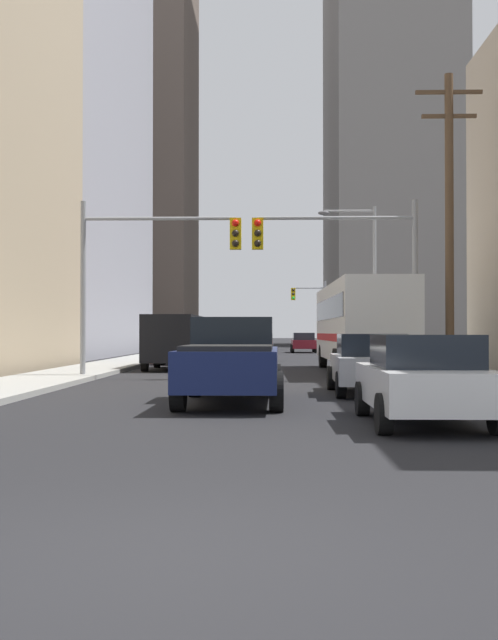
# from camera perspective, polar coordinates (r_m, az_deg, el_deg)

# --- Properties ---
(ground_plane) EXTENTS (400.00, 400.00, 0.00)m
(ground_plane) POSITION_cam_1_polar(r_m,az_deg,el_deg) (5.61, -5.89, -17.05)
(ground_plane) COLOR black
(sidewalk_left) EXTENTS (2.78, 160.00, 0.15)m
(sidewalk_left) POSITION_cam_1_polar(r_m,az_deg,el_deg) (55.82, -5.80, -2.44)
(sidewalk_left) COLOR #9E9E99
(sidewalk_left) RESTS_ON ground
(sidewalk_right) EXTENTS (2.78, 160.00, 0.15)m
(sidewalk_right) POSITION_cam_1_polar(r_m,az_deg,el_deg) (55.66, 7.34, -2.44)
(sidewalk_right) COLOR #9E9E99
(sidewalk_right) RESTS_ON ground
(city_bus) EXTENTS (2.68, 11.54, 3.40)m
(city_bus) POSITION_cam_1_polar(r_m,az_deg,el_deg) (30.09, 8.28, -0.21)
(city_bus) COLOR silver
(city_bus) RESTS_ON ground
(pickup_truck_navy) EXTENTS (2.20, 5.43, 1.90)m
(pickup_truck_navy) POSITION_cam_1_polar(r_m,az_deg,el_deg) (16.87, -1.29, -3.05)
(pickup_truck_navy) COLOR #141E4C
(pickup_truck_navy) RESTS_ON ground
(cargo_van_black) EXTENTS (2.16, 5.23, 2.26)m
(cargo_van_black) POSITION_cam_1_polar(r_m,az_deg,el_deg) (32.14, -5.60, -1.40)
(cargo_van_black) COLOR black
(cargo_van_black) RESTS_ON ground
(sedan_white) EXTENTS (1.95, 4.20, 1.52)m
(sedan_white) POSITION_cam_1_polar(r_m,az_deg,el_deg) (13.26, 12.87, -4.31)
(sedan_white) COLOR white
(sedan_white) RESTS_ON ground
(sedan_silver) EXTENTS (1.95, 4.25, 1.52)m
(sedan_silver) POSITION_cam_1_polar(r_m,az_deg,el_deg) (19.57, 9.01, -3.22)
(sedan_silver) COLOR #B7BABF
(sedan_silver) RESTS_ON ground
(sedan_red) EXTENTS (1.97, 4.27, 1.52)m
(sedan_red) POSITION_cam_1_polar(r_m,az_deg,el_deg) (37.71, -4.86, -2.11)
(sedan_red) COLOR maroon
(sedan_red) RESTS_ON ground
(sedan_grey) EXTENTS (1.95, 4.25, 1.52)m
(sedan_grey) POSITION_cam_1_polar(r_m,az_deg,el_deg) (41.76, 0.50, -2.00)
(sedan_grey) COLOR slate
(sedan_grey) RESTS_ON ground
(sedan_maroon) EXTENTS (1.95, 4.21, 1.52)m
(sedan_maroon) POSITION_cam_1_polar(r_m,az_deg,el_deg) (58.95, 4.08, -1.68)
(sedan_maroon) COLOR maroon
(sedan_maroon) RESTS_ON ground
(traffic_signal_near_left) EXTENTS (5.44, 0.44, 6.00)m
(traffic_signal_near_left) POSITION_cam_1_polar(r_m,az_deg,el_deg) (26.07, -7.15, 4.72)
(traffic_signal_near_left) COLOR gray
(traffic_signal_near_left) RESTS_ON ground
(traffic_signal_near_right) EXTENTS (5.55, 0.44, 6.00)m
(traffic_signal_near_right) POSITION_cam_1_polar(r_m,az_deg,el_deg) (25.90, 6.96, 4.77)
(traffic_signal_near_right) COLOR gray
(traffic_signal_near_right) RESTS_ON ground
(traffic_signal_far_right) EXTENTS (3.05, 0.44, 6.00)m
(traffic_signal_far_right) POSITION_cam_1_polar(r_m,az_deg,el_deg) (66.44, 4.60, 1.19)
(traffic_signal_far_right) COLOR gray
(traffic_signal_far_right) RESTS_ON ground
(utility_pole_right) EXTENTS (2.20, 0.28, 10.11)m
(utility_pole_right) POSITION_cam_1_polar(r_m,az_deg,el_deg) (26.29, 14.69, 7.36)
(utility_pole_right) COLOR brown
(utility_pole_right) RESTS_ON ground
(street_lamp_right) EXTENTS (2.74, 0.32, 7.50)m
(street_lamp_right) POSITION_cam_1_polar(r_m,az_deg,el_deg) (36.55, 8.63, 3.83)
(street_lamp_right) COLOR gray
(street_lamp_right) RESTS_ON ground
(building_left_far_tower) EXTENTS (20.43, 18.35, 67.34)m
(building_left_far_tower) POSITION_cam_1_polar(r_m,az_deg,el_deg) (100.61, -10.35, 17.71)
(building_left_far_tower) COLOR #66564C
(building_left_far_tower) RESTS_ON ground
(building_right_far_highrise) EXTENTS (14.63, 24.41, 74.89)m
(building_right_far_highrise) POSITION_cam_1_polar(r_m,az_deg,el_deg) (103.66, 10.31, 19.35)
(building_right_far_highrise) COLOR gray
(building_right_far_highrise) RESTS_ON ground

